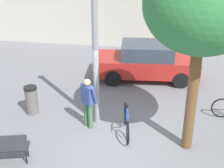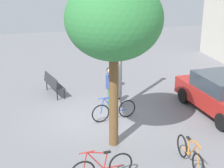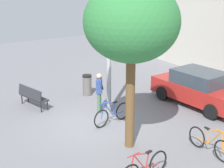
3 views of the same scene
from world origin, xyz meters
The scene contains 7 objects.
ground_plane centered at (0.00, 0.00, 0.00)m, with size 36.00×36.00×0.00m, color slate.
lamppost centered at (-0.75, 1.19, 2.77)m, with size 0.28×0.28×5.20m.
person_by_lamppost centered at (-0.95, 0.85, 0.97)m, with size 0.61×0.53×1.67m.
plaza_tree centered at (2.10, 0.25, 4.09)m, with size 2.90×2.90×5.35m.
bicycle_blue centered at (0.29, 0.69, 0.38)m, with size 0.38×1.79×0.97m.
parked_car_red centered at (0.62, 4.92, 0.77)m, with size 4.33×2.10×1.55m.
trash_bin centered at (-3.05, 1.39, 0.50)m, with size 0.44×0.44×0.99m.
Camera 1 is at (1.21, -7.88, 5.73)m, focal length 52.53 mm.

